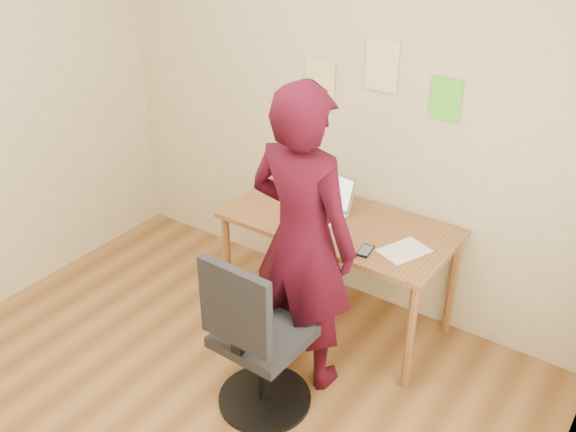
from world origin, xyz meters
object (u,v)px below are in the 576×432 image
Objects in this scene: desk at (338,234)px; phone at (365,251)px; laptop at (322,205)px; person at (302,241)px; office_chair at (256,348)px.

desk is 10.07× the size of phone.
phone is at bearing -20.50° from laptop.
person is at bearing -81.90° from desk.
person is (0.22, -0.55, 0.09)m from laptop.
person is (0.07, -0.52, 0.23)m from desk.
desk is 0.57m from person.
office_chair is (0.20, -0.95, -0.36)m from laptop.
laptop is 0.60m from person.
desk is at bearing 136.89° from phone.
office_chair is (0.05, -0.92, -0.23)m from desk.
laptop is 0.21× the size of person.
laptop is at bearing 103.52° from office_chair.
desk is 0.21m from laptop.
desk is at bearing 94.95° from office_chair.
office_chair is (-0.24, -0.71, -0.32)m from phone.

